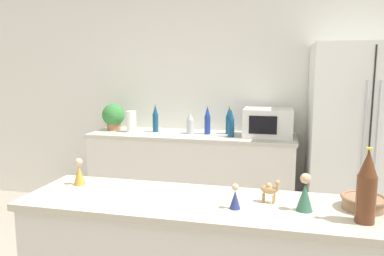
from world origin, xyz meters
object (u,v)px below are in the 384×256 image
at_px(back_bottle_1, 231,123).
at_px(back_bottle_3, 207,120).
at_px(back_bottle_4, 229,121).
at_px(wine_bottle, 367,187).
at_px(back_bottle_2, 155,119).
at_px(wise_man_figurine_crimson, 235,198).
at_px(refrigerator, 360,143).
at_px(paper_towel_roll, 131,122).
at_px(back_bottle_0, 190,123).
at_px(camel_figurine, 270,189).
at_px(fruit_bowl, 364,202).
at_px(wise_man_figurine_blue, 305,195).
at_px(potted_plant, 113,116).
at_px(microwave, 268,123).
at_px(wise_man_figurine_purple, 79,173).

bearing_deg(back_bottle_1, back_bottle_3, 160.01).
xyz_separation_m(back_bottle_4, wine_bottle, (0.87, -2.23, 0.04)).
xyz_separation_m(back_bottle_2, wise_man_figurine_crimson, (1.12, -2.14, -0.07)).
relative_size(refrigerator, back_bottle_4, 6.19).
bearing_deg(paper_towel_roll, back_bottle_4, 6.67).
height_order(back_bottle_0, camel_figurine, back_bottle_0).
relative_size(back_bottle_3, fruit_bowl, 1.46).
distance_m(back_bottle_3, wise_man_figurine_blue, 2.25).
distance_m(fruit_bowl, camel_figurine, 0.42).
height_order(refrigerator, back_bottle_0, refrigerator).
bearing_deg(wise_man_figurine_blue, wise_man_figurine_crimson, -170.98).
relative_size(back_bottle_0, back_bottle_2, 0.78).
distance_m(back_bottle_4, wise_man_figurine_blue, 2.24).
xyz_separation_m(potted_plant, back_bottle_4, (1.28, 0.05, -0.02)).
bearing_deg(microwave, fruit_bowl, -75.86).
distance_m(back_bottle_0, camel_figurine, 2.18).
bearing_deg(microwave, wine_bottle, -77.57).
bearing_deg(microwave, potted_plant, 179.17).
bearing_deg(back_bottle_1, back_bottle_0, 169.33).
distance_m(back_bottle_1, wine_bottle, 2.22).
distance_m(back_bottle_0, fruit_bowl, 2.37).
bearing_deg(microwave, back_bottle_3, 179.90).
xyz_separation_m(back_bottle_3, wise_man_figurine_purple, (-0.34, -1.96, -0.05)).
bearing_deg(fruit_bowl, paper_towel_roll, 135.02).
bearing_deg(refrigerator, potted_plant, 177.07).
relative_size(back_bottle_2, back_bottle_4, 1.03).
height_order(back_bottle_1, wine_bottle, wine_bottle).
xyz_separation_m(wise_man_figurine_crimson, wise_man_figurine_purple, (-0.88, 0.16, 0.01)).
xyz_separation_m(microwave, wise_man_figurine_crimson, (-0.07, -2.12, -0.06)).
xyz_separation_m(refrigerator, wine_bottle, (-0.37, -2.05, 0.19)).
bearing_deg(potted_plant, camel_figurine, -49.05).
relative_size(back_bottle_2, wise_man_figurine_blue, 1.73).
bearing_deg(back_bottle_0, paper_towel_roll, -176.34).
relative_size(potted_plant, back_bottle_2, 0.97).
bearing_deg(back_bottle_0, refrigerator, -3.30).
bearing_deg(back_bottle_0, fruit_bowl, -56.72).
bearing_deg(fruit_bowl, camel_figurine, -178.21).
bearing_deg(wise_man_figurine_purple, wise_man_figurine_blue, -5.52).
bearing_deg(refrigerator, wine_bottle, -100.15).
height_order(back_bottle_2, wine_bottle, wine_bottle).
bearing_deg(wine_bottle, wise_man_figurine_purple, 172.25).
relative_size(back_bottle_0, wise_man_figurine_crimson, 1.97).
bearing_deg(wise_man_figurine_purple, potted_plant, 110.08).
distance_m(fruit_bowl, wise_man_figurine_purple, 1.46).
height_order(paper_towel_roll, camel_figurine, paper_towel_roll).
distance_m(refrigerator, wise_man_figurine_crimson, 2.22).
height_order(back_bottle_0, back_bottle_4, back_bottle_4).
relative_size(back_bottle_4, wise_man_figurine_crimson, 2.47).
bearing_deg(paper_towel_roll, potted_plant, 162.57).
xyz_separation_m(wine_bottle, wise_man_figurine_crimson, (-0.55, 0.03, -0.10)).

